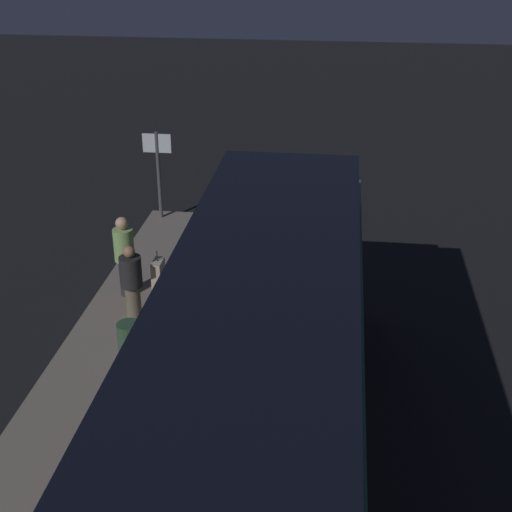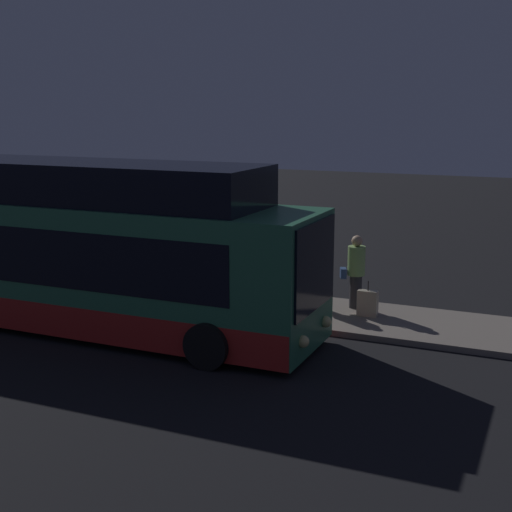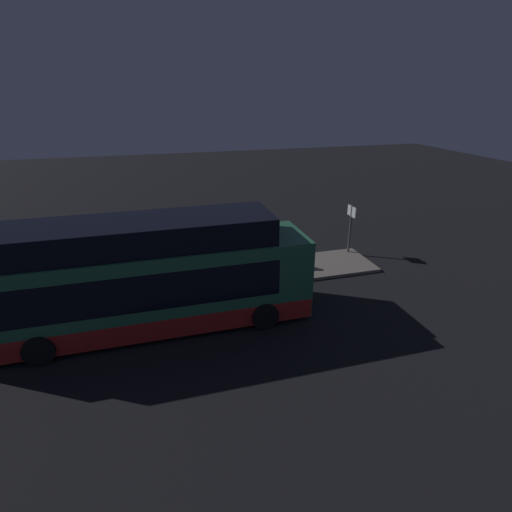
% 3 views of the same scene
% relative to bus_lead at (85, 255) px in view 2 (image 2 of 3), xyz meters
% --- Properties ---
extents(ground, '(80.00, 80.00, 0.00)m').
position_rel_bus_lead_xyz_m(ground, '(0.03, 0.00, -1.69)').
color(ground, black).
extents(platform, '(20.00, 2.64, 0.14)m').
position_rel_bus_lead_xyz_m(platform, '(0.03, 2.92, -1.63)').
color(platform, slate).
rests_on(platform, ground).
extents(bus_lead, '(10.86, 2.81, 3.79)m').
position_rel_bus_lead_xyz_m(bus_lead, '(0.00, 0.00, 0.00)').
color(bus_lead, '#2D704C').
rests_on(bus_lead, ground).
extents(passenger_boarding, '(0.71, 0.61, 1.59)m').
position_rel_bus_lead_xyz_m(passenger_boarding, '(4.40, 3.16, -0.72)').
color(passenger_boarding, '#6B604C').
rests_on(passenger_boarding, platform).
extents(passenger_waiting, '(0.68, 0.55, 1.80)m').
position_rel_bus_lead_xyz_m(passenger_waiting, '(5.30, 3.55, -0.60)').
color(passenger_waiting, '#2D2D33').
rests_on(passenger_waiting, platform).
extents(suitcase, '(0.47, 0.21, 0.85)m').
position_rel_bus_lead_xyz_m(suitcase, '(5.77, 2.99, -1.25)').
color(suitcase, beige).
rests_on(suitcase, platform).
extents(trash_bin, '(0.44, 0.44, 0.65)m').
position_rel_bus_lead_xyz_m(trash_bin, '(3.09, 2.85, -1.23)').
color(trash_bin, '#2D4C33').
rests_on(trash_bin, platform).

